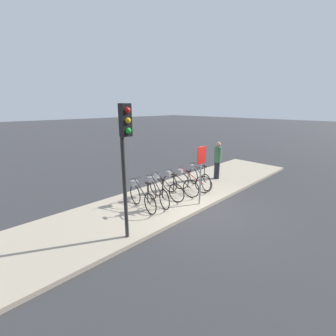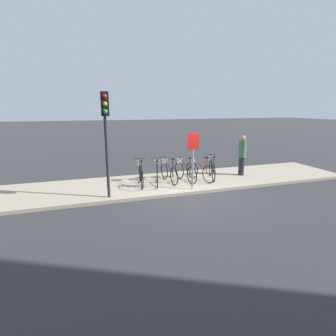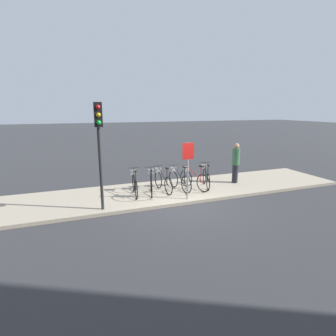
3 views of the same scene
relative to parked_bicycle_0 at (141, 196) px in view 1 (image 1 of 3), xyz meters
The scene contains 11 objects.
ground_plane 2.23m from the parked_bicycle_0, 44.82° to the right, with size 120.00×120.00×0.00m, color #38383A.
sidewalk 1.61m from the parked_bicycle_0, ahead, with size 15.29×3.10×0.12m.
parked_bicycle_0 is the anchor object (origin of this frame).
parked_bicycle_1 0.66m from the parked_bicycle_0, ahead, with size 0.60×1.68×1.06m.
parked_bicycle_2 1.18m from the parked_bicycle_0, ahead, with size 0.46×1.73×1.06m.
parked_bicycle_3 1.86m from the parked_bicycle_0, ahead, with size 0.47×1.71×1.06m.
parked_bicycle_4 2.49m from the parked_bicycle_0, ahead, with size 0.69×1.64×1.06m.
parked_bicycle_5 3.15m from the parked_bicycle_0, ahead, with size 0.69×1.65×1.06m.
pedestrian 4.72m from the parked_bicycle_0, ahead, with size 0.34×0.34×1.81m.
traffic_light 2.79m from the parked_bicycle_0, 137.18° to the right, with size 0.24×0.40×3.51m.
sign_post 2.33m from the parked_bicycle_0, 35.45° to the right, with size 0.44×0.07×2.12m.
Camera 1 is at (-5.88, -4.31, 3.57)m, focal length 24.00 mm.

